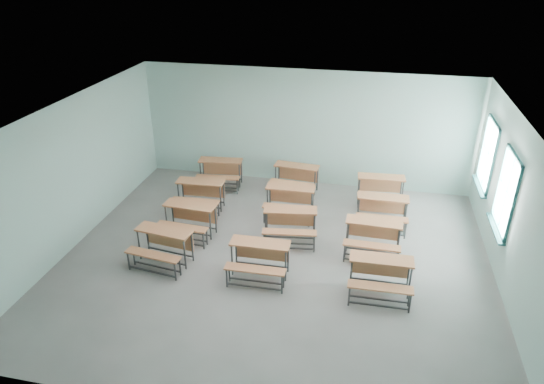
{
  "coord_description": "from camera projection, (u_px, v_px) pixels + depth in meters",
  "views": [
    {
      "loc": [
        1.75,
        -8.45,
        5.97
      ],
      "look_at": [
        -0.32,
        1.2,
        1.0
      ],
      "focal_mm": 32.0,
      "sensor_mm": 36.0,
      "label": 1
    }
  ],
  "objects": [
    {
      "name": "desk_unit_r2c0",
      "position": [
        200.0,
        192.0,
        12.18
      ],
      "size": [
        1.23,
        0.85,
        0.75
      ],
      "rotation": [
        0.0,
        0.0,
        0.04
      ],
      "color": "#A4613B",
      "rests_on": "ground"
    },
    {
      "name": "desk_unit_r1c0",
      "position": [
        189.0,
        216.0,
        11.07
      ],
      "size": [
        1.25,
        0.88,
        0.75
      ],
      "rotation": [
        0.0,
        0.0,
        -0.07
      ],
      "color": "#A4613B",
      "rests_on": "ground"
    },
    {
      "name": "desk_unit_r2c1",
      "position": [
        290.0,
        198.0,
        11.88
      ],
      "size": [
        1.21,
        0.82,
        0.75
      ],
      "rotation": [
        0.0,
        0.0,
        0.02
      ],
      "color": "#A4613B",
      "rests_on": "ground"
    },
    {
      "name": "desk_unit_r0c1",
      "position": [
        259.0,
        255.0,
        9.65
      ],
      "size": [
        1.21,
        0.82,
        0.75
      ],
      "rotation": [
        0.0,
        0.0,
        0.02
      ],
      "color": "#A4613B",
      "rests_on": "ground"
    },
    {
      "name": "desk_unit_r0c0",
      "position": [
        162.0,
        242.0,
        10.07
      ],
      "size": [
        1.29,
        0.96,
        0.75
      ],
      "rotation": [
        0.0,
        0.0,
        -0.14
      ],
      "color": "#A4613B",
      "rests_on": "ground"
    },
    {
      "name": "room",
      "position": [
        279.0,
        193.0,
        9.69
      ],
      "size": [
        9.04,
        8.04,
        3.24
      ],
      "color": "gray",
      "rests_on": "ground"
    },
    {
      "name": "desk_unit_r2c2",
      "position": [
        382.0,
        208.0,
        11.42
      ],
      "size": [
        1.2,
        0.8,
        0.75
      ],
      "rotation": [
        0.0,
        0.0,
        0.0
      ],
      "color": "#A4613B",
      "rests_on": "ground"
    },
    {
      "name": "desk_unit_r3c0",
      "position": [
        220.0,
        169.0,
        13.4
      ],
      "size": [
        1.27,
        0.92,
        0.75
      ],
      "rotation": [
        0.0,
        0.0,
        0.1
      ],
      "color": "#A4613B",
      "rests_on": "ground"
    },
    {
      "name": "desk_unit_r0c2",
      "position": [
        381.0,
        272.0,
        9.15
      ],
      "size": [
        1.21,
        0.82,
        0.75
      ],
      "rotation": [
        0.0,
        0.0,
        0.02
      ],
      "color": "#A4613B",
      "rests_on": "ground"
    },
    {
      "name": "desk_unit_r1c1",
      "position": [
        290.0,
        221.0,
        10.87
      ],
      "size": [
        1.29,
        0.96,
        0.75
      ],
      "rotation": [
        0.0,
        0.0,
        0.14
      ],
      "color": "#A4613B",
      "rests_on": "ground"
    },
    {
      "name": "desk_unit_r3c2",
      "position": [
        381.0,
        187.0,
        12.42
      ],
      "size": [
        1.25,
        0.88,
        0.75
      ],
      "rotation": [
        0.0,
        0.0,
        0.07
      ],
      "color": "#A4613B",
      "rests_on": "ground"
    },
    {
      "name": "desk_unit_r1c2",
      "position": [
        373.0,
        234.0,
        10.39
      ],
      "size": [
        1.22,
        0.84,
        0.75
      ],
      "rotation": [
        0.0,
        0.0,
        -0.03
      ],
      "color": "#A4613B",
      "rests_on": "ground"
    },
    {
      "name": "desk_unit_r3c1",
      "position": [
        296.0,
        175.0,
        13.07
      ],
      "size": [
        1.27,
        0.91,
        0.75
      ],
      "rotation": [
        0.0,
        0.0,
        -0.09
      ],
      "color": "#A4613B",
      "rests_on": "ground"
    }
  ]
}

